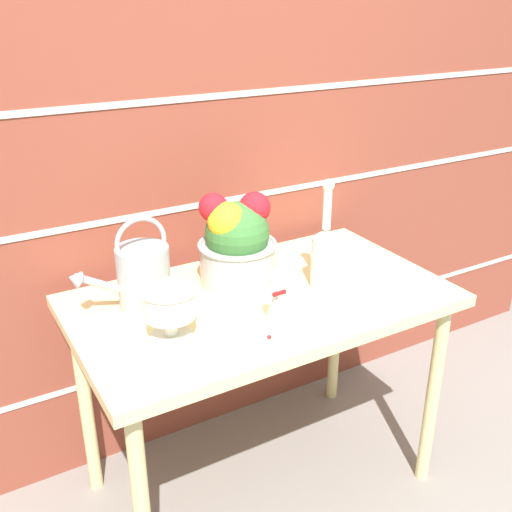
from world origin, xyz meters
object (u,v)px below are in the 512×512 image
Objects in this scene: crystal_pedestal_bowl at (170,306)px; figurine_vase at (275,305)px; flower_planter at (237,242)px; glass_decanter at (325,253)px; watering_can at (142,274)px.

figurine_vase is (0.26, -0.10, -0.02)m from crystal_pedestal_bowl.
flower_planter is (0.31, 0.21, 0.04)m from crystal_pedestal_bowl.
glass_decanter reaches higher than crystal_pedestal_bowl.
watering_can is at bearing 179.63° from flower_planter.
watering_can is 1.00× the size of flower_planter.
glass_decanter is at bearing -17.37° from watering_can.
crystal_pedestal_bowl is 0.38m from flower_planter.
figurine_vase is at bearing -49.99° from watering_can.
watering_can is 0.41m from figurine_vase.
figurine_vase is (-0.05, -0.31, -0.06)m from flower_planter.
crystal_pedestal_bowl is 0.28m from figurine_vase.
flower_planter is at bearing 81.10° from figurine_vase.
figurine_vase is at bearing -151.47° from glass_decanter.
glass_decanter reaches higher than figurine_vase.
watering_can is 0.31m from flower_planter.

